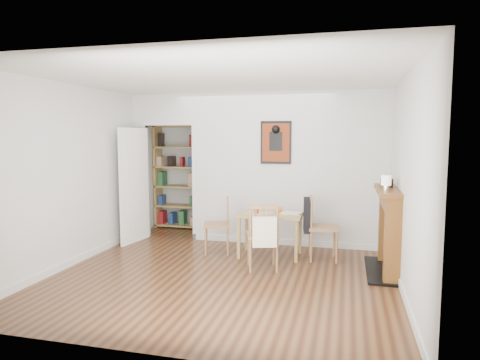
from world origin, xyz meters
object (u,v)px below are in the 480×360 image
(ceramic_jar_a, at_px, (389,183))
(chair_left, at_px, (217,225))
(dining_table, at_px, (270,219))
(chair_right, at_px, (322,227))
(mantel_lamp, at_px, (386,181))
(bookshelf, at_px, (177,177))
(chair_front, at_px, (263,235))
(red_glass, at_px, (257,211))
(orange_fruit, at_px, (280,210))
(notebook, at_px, (291,213))
(fireplace, at_px, (390,228))
(ceramic_jar_b, at_px, (383,182))

(ceramic_jar_a, bearing_deg, chair_left, 173.86)
(dining_table, bearing_deg, chair_right, 0.76)
(mantel_lamp, distance_m, ceramic_jar_a, 0.38)
(bookshelf, height_order, ceramic_jar_a, bookshelf)
(chair_left, xyz_separation_m, chair_right, (1.64, 0.04, 0.05))
(chair_front, relative_size, red_glass, 11.58)
(orange_fruit, relative_size, mantel_lamp, 0.42)
(bookshelf, xyz_separation_m, notebook, (2.53, -1.54, -0.36))
(red_glass, xyz_separation_m, notebook, (0.52, 0.14, -0.03))
(dining_table, xyz_separation_m, fireplace, (1.72, -0.38, 0.03))
(orange_fruit, bearing_deg, bookshelf, 147.40)
(chair_front, distance_m, bookshelf, 3.25)
(mantel_lamp, bearing_deg, notebook, 149.93)
(red_glass, bearing_deg, ceramic_jar_a, -7.59)
(fireplace, distance_m, orange_fruit, 1.67)
(bookshelf, height_order, fireplace, bookshelf)
(chair_left, relative_size, chair_front, 0.95)
(red_glass, bearing_deg, dining_table, 13.69)
(chair_left, distance_m, chair_front, 1.08)
(ceramic_jar_a, distance_m, ceramic_jar_b, 0.23)
(orange_fruit, distance_m, notebook, 0.19)
(notebook, height_order, mantel_lamp, mantel_lamp)
(orange_fruit, bearing_deg, chair_right, -10.16)
(dining_table, bearing_deg, mantel_lamp, -22.33)
(bookshelf, bearing_deg, dining_table, -36.30)
(dining_table, distance_m, ceramic_jar_b, 1.75)
(fireplace, relative_size, ceramic_jar_a, 10.12)
(dining_table, distance_m, chair_left, 0.87)
(dining_table, bearing_deg, fireplace, -12.39)
(ceramic_jar_a, bearing_deg, fireplace, -76.04)
(chair_front, bearing_deg, fireplace, 9.65)
(dining_table, relative_size, fireplace, 0.78)
(bookshelf, height_order, orange_fruit, bookshelf)
(mantel_lamp, bearing_deg, dining_table, 157.67)
(chair_front, distance_m, mantel_lamp, 1.80)
(chair_left, xyz_separation_m, chair_front, (0.87, -0.64, 0.03))
(fireplace, relative_size, orange_fruit, 15.12)
(chair_right, distance_m, ceramic_jar_a, 1.21)
(chair_right, height_order, notebook, chair_right)
(orange_fruit, height_order, notebook, orange_fruit)
(red_glass, xyz_separation_m, ceramic_jar_b, (1.84, -0.03, 0.50))
(red_glass, distance_m, ceramic_jar_b, 1.90)
(dining_table, height_order, ceramic_jar_a, ceramic_jar_a)
(chair_right, bearing_deg, mantel_lamp, -38.95)
(dining_table, distance_m, notebook, 0.34)
(chair_right, relative_size, bookshelf, 0.46)
(chair_front, bearing_deg, chair_right, 41.23)
(chair_right, distance_m, notebook, 0.51)
(chair_left, distance_m, red_glass, 0.70)
(red_glass, bearing_deg, fireplace, -9.65)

